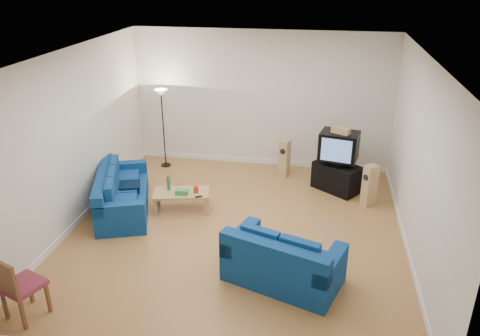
% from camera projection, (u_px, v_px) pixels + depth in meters
% --- Properties ---
extents(room, '(6.01, 6.51, 3.21)m').
position_uv_depth(room, '(236.00, 153.00, 7.98)').
color(room, brown).
rests_on(room, ground).
extents(sofa_three_seat, '(1.56, 2.29, 0.81)m').
position_uv_depth(sofa_three_seat, '(120.00, 196.00, 9.22)').
color(sofa_three_seat, navy).
rests_on(sofa_three_seat, ground).
extents(sofa_loveseat, '(1.94, 1.47, 0.86)m').
position_uv_depth(sofa_loveseat, '(282.00, 264.00, 7.11)').
color(sofa_loveseat, navy).
rests_on(sofa_loveseat, ground).
extents(coffee_table, '(1.18, 0.77, 0.40)m').
position_uv_depth(coffee_table, '(182.00, 194.00, 9.22)').
color(coffee_table, tan).
rests_on(coffee_table, ground).
extents(bottle, '(0.10, 0.10, 0.30)m').
position_uv_depth(bottle, '(169.00, 183.00, 9.22)').
color(bottle, '#197233').
rests_on(bottle, coffee_table).
extents(tissue_box, '(0.25, 0.15, 0.10)m').
position_uv_depth(tissue_box, '(182.00, 192.00, 9.08)').
color(tissue_box, green).
rests_on(tissue_box, coffee_table).
extents(red_canister, '(0.12, 0.12, 0.14)m').
position_uv_depth(red_canister, '(196.00, 189.00, 9.14)').
color(red_canister, red).
rests_on(red_canister, coffee_table).
extents(remote, '(0.14, 0.11, 0.02)m').
position_uv_depth(remote, '(198.00, 197.00, 8.99)').
color(remote, black).
rests_on(remote, coffee_table).
extents(tv_stand, '(1.11, 1.02, 0.60)m').
position_uv_depth(tv_stand, '(337.00, 177.00, 10.06)').
color(tv_stand, black).
rests_on(tv_stand, ground).
extents(av_receiver, '(0.55, 0.58, 0.10)m').
position_uv_depth(av_receiver, '(339.00, 161.00, 9.96)').
color(av_receiver, black).
rests_on(av_receiver, tv_stand).
extents(television, '(0.88, 0.72, 0.60)m').
position_uv_depth(television, '(339.00, 146.00, 9.82)').
color(television, black).
rests_on(television, av_receiver).
extents(centre_speaker, '(0.41, 0.31, 0.13)m').
position_uv_depth(centre_speaker, '(341.00, 130.00, 9.61)').
color(centre_speaker, tan).
rests_on(centre_speaker, television).
extents(speaker_left, '(0.27, 0.31, 0.87)m').
position_uv_depth(speaker_left, '(284.00, 158.00, 10.69)').
color(speaker_left, tan).
rests_on(speaker_left, ground).
extents(speaker_right, '(0.33, 0.32, 0.87)m').
position_uv_depth(speaker_right, '(370.00, 185.00, 9.37)').
color(speaker_right, tan).
rests_on(speaker_right, ground).
extents(floor_lamp, '(0.32, 0.32, 1.89)m').
position_uv_depth(floor_lamp, '(162.00, 103.00, 10.77)').
color(floor_lamp, black).
rests_on(floor_lamp, ground).
extents(dining_chair, '(0.63, 0.63, 1.02)m').
position_uv_depth(dining_chair, '(17.00, 285.00, 6.27)').
color(dining_chair, brown).
rests_on(dining_chair, ground).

